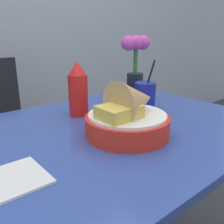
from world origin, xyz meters
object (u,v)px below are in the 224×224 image
object	(u,v)px
food_basket	(130,115)
flower_vase	(135,65)
ketchup_bottle	(78,90)
drink_cup	(145,99)

from	to	relation	value
food_basket	flower_vase	size ratio (longest dim) A/B	0.89
ketchup_bottle	flower_vase	world-z (taller)	flower_vase
drink_cup	flower_vase	bearing A→B (deg)	59.78
drink_cup	ketchup_bottle	bearing A→B (deg)	147.22
food_basket	ketchup_bottle	bearing A→B (deg)	93.59
ketchup_bottle	drink_cup	xyz separation A→B (m)	(0.21, -0.14, -0.04)
flower_vase	drink_cup	bearing A→B (deg)	-120.22
food_basket	flower_vase	distance (m)	0.38
flower_vase	ketchup_bottle	bearing A→B (deg)	179.17
ketchup_bottle	flower_vase	size ratio (longest dim) A/B	0.70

